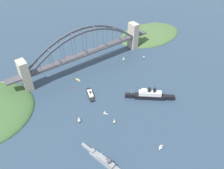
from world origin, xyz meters
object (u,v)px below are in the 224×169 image
(seaplane_taxiing_near_bridge, at_px, (68,58))
(small_boat_1, at_px, (114,121))
(small_boat_5, at_px, (105,112))
(naval_cruiser, at_px, (106,162))
(small_boat_0, at_px, (161,146))
(harbor_arch_bridge, at_px, (85,52))
(small_boat_6, at_px, (78,80))
(small_boat_2, at_px, (79,119))
(small_boat_3, at_px, (144,56))
(ocean_liner, at_px, (150,95))
(small_boat_4, at_px, (124,58))
(channel_marker_buoy, at_px, (72,88))
(harbor_ferry_steamer, at_px, (90,94))

(seaplane_taxiing_near_bridge, distance_m, small_boat_1, 183.95)
(seaplane_taxiing_near_bridge, bearing_deg, small_boat_5, 81.53)
(naval_cruiser, height_order, small_boat_0, naval_cruiser)
(harbor_arch_bridge, distance_m, small_boat_6, 53.07)
(small_boat_1, xyz_separation_m, small_boat_6, (-6.04, -112.83, -3.21))
(small_boat_2, height_order, small_boat_5, small_boat_2)
(naval_cruiser, xyz_separation_m, seaplane_taxiing_near_bridge, (-68.64, -228.03, -0.86))
(small_boat_3, bearing_deg, ocean_liner, 52.36)
(small_boat_2, distance_m, small_boat_4, 168.85)
(small_boat_6, bearing_deg, harbor_arch_bridge, -140.06)
(ocean_liner, xyz_separation_m, small_boat_0, (51.92, 75.38, -2.16))
(small_boat_4, height_order, channel_marker_buoy, small_boat_4)
(small_boat_1, relative_size, channel_marker_buoy, 3.02)
(small_boat_1, bearing_deg, channel_marker_buoy, -83.21)
(naval_cruiser, relative_size, small_boat_0, 9.05)
(naval_cruiser, bearing_deg, small_boat_4, -133.64)
(naval_cruiser, distance_m, small_boat_0, 71.55)
(ocean_liner, xyz_separation_m, small_boat_1, (74.26, 7.62, -2.33))
(harbor_arch_bridge, height_order, small_boat_5, harbor_arch_bridge)
(naval_cruiser, height_order, small_boat_1, naval_cruiser)
(small_boat_0, height_order, small_boat_5, small_boat_0)
(harbor_arch_bridge, distance_m, small_boat_4, 76.58)
(ocean_liner, height_order, small_boat_0, ocean_liner)
(ocean_liner, xyz_separation_m, naval_cruiser, (119.91, 53.15, -3.21))
(small_boat_4, relative_size, channel_marker_buoy, 2.75)
(harbor_ferry_steamer, xyz_separation_m, small_boat_1, (2.84, 67.49, 1.64))
(seaplane_taxiing_near_bridge, relative_size, small_boat_2, 1.07)
(seaplane_taxiing_near_bridge, distance_m, channel_marker_buoy, 89.51)
(small_boat_4, bearing_deg, naval_cruiser, 46.36)
(small_boat_0, bearing_deg, small_boat_1, -71.75)
(harbor_arch_bridge, height_order, small_boat_6, harbor_arch_bridge)
(harbor_ferry_steamer, bearing_deg, small_boat_6, -94.04)
(small_boat_2, bearing_deg, small_boat_1, 140.42)
(small_boat_2, relative_size, small_boat_6, 0.82)
(ocean_liner, relative_size, small_boat_0, 7.12)
(small_boat_0, relative_size, small_boat_5, 1.14)
(small_boat_2, height_order, channel_marker_buoy, small_boat_2)
(small_boat_1, bearing_deg, small_boat_3, -145.71)
(harbor_arch_bridge, distance_m, small_boat_5, 129.93)
(naval_cruiser, bearing_deg, harbor_ferry_steamer, -113.22)
(small_boat_4, bearing_deg, ocean_liner, 72.58)
(ocean_liner, distance_m, small_boat_3, 114.63)
(small_boat_5, bearing_deg, small_boat_2, -15.26)
(seaplane_taxiing_near_bridge, height_order, small_boat_3, small_boat_3)
(harbor_ferry_steamer, bearing_deg, ocean_liner, 140.03)
(seaplane_taxiing_near_bridge, bearing_deg, harbor_ferry_steamer, 80.06)
(harbor_arch_bridge, relative_size, naval_cruiser, 3.57)
(naval_cruiser, relative_size, harbor_ferry_steamer, 2.45)
(ocean_liner, relative_size, channel_marker_buoy, 22.64)
(small_boat_1, height_order, small_boat_3, small_boat_1)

